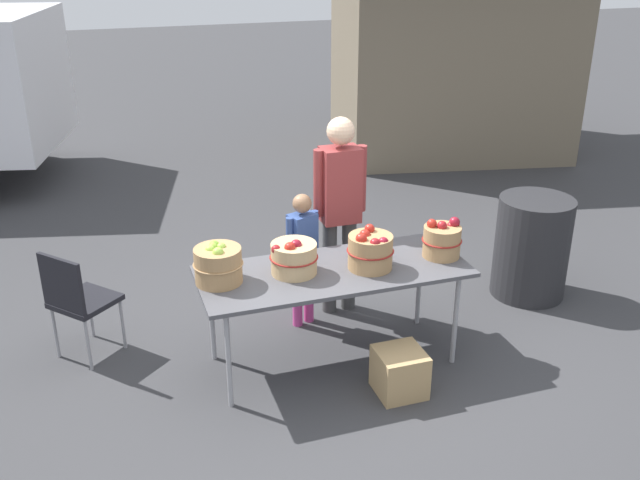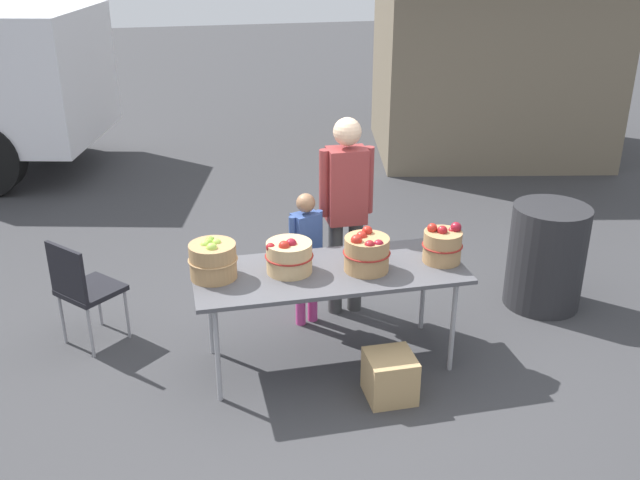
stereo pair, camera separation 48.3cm
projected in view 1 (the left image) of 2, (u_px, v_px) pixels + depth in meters
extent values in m
plane|color=#38383A|center=(333.00, 360.00, 5.30)|extent=(40.00, 40.00, 0.00)
cube|color=#4C4C51|center=(334.00, 271.00, 5.00)|extent=(1.90, 0.76, 0.03)
cylinder|color=#99999E|center=(229.00, 360.00, 4.65)|extent=(0.04, 0.04, 0.72)
cylinder|color=#99999E|center=(455.00, 319.00, 5.13)|extent=(0.04, 0.04, 0.72)
cylinder|color=#99999E|center=(212.00, 316.00, 5.17)|extent=(0.04, 0.04, 0.72)
cylinder|color=#99999E|center=(419.00, 283.00, 5.65)|extent=(0.04, 0.04, 0.72)
cylinder|color=#A87F51|center=(218.00, 265.00, 4.77)|extent=(0.32, 0.32, 0.25)
torus|color=#A87F51|center=(218.00, 264.00, 4.76)|extent=(0.34, 0.34, 0.01)
sphere|color=#9EC647|center=(221.00, 247.00, 4.75)|extent=(0.07, 0.07, 0.07)
sphere|color=#9EC647|center=(210.00, 250.00, 4.72)|extent=(0.07, 0.07, 0.07)
sphere|color=#8CB738|center=(213.00, 248.00, 4.75)|extent=(0.07, 0.07, 0.07)
sphere|color=#9EC647|center=(218.00, 253.00, 4.66)|extent=(0.08, 0.08, 0.08)
sphere|color=#7AA833|center=(214.00, 246.00, 4.77)|extent=(0.07, 0.07, 0.07)
cylinder|color=tan|center=(294.00, 258.00, 4.90)|extent=(0.32, 0.32, 0.22)
torus|color=maroon|center=(294.00, 257.00, 4.90)|extent=(0.34, 0.34, 0.01)
sphere|color=maroon|center=(276.00, 249.00, 4.81)|extent=(0.06, 0.06, 0.06)
sphere|color=#B22319|center=(290.00, 248.00, 4.81)|extent=(0.06, 0.06, 0.06)
sphere|color=maroon|center=(296.00, 245.00, 4.84)|extent=(0.08, 0.08, 0.08)
sphere|color=#B22319|center=(290.00, 248.00, 4.79)|extent=(0.08, 0.08, 0.08)
cylinder|color=#A87F51|center=(370.00, 252.00, 4.97)|extent=(0.31, 0.31, 0.24)
torus|color=maroon|center=(370.00, 250.00, 4.97)|extent=(0.33, 0.33, 0.01)
sphere|color=#B22319|center=(370.00, 229.00, 5.00)|extent=(0.07, 0.07, 0.07)
sphere|color=#B22319|center=(365.00, 235.00, 4.95)|extent=(0.08, 0.08, 0.08)
sphere|color=maroon|center=(375.00, 243.00, 4.83)|extent=(0.07, 0.07, 0.07)
sphere|color=#B22319|center=(361.00, 239.00, 4.86)|extent=(0.08, 0.08, 0.08)
sphere|color=maroon|center=(383.00, 242.00, 4.86)|extent=(0.07, 0.07, 0.07)
cylinder|color=#A87F51|center=(442.00, 242.00, 5.15)|extent=(0.27, 0.27, 0.23)
torus|color=maroon|center=(442.00, 240.00, 5.15)|extent=(0.29, 0.29, 0.01)
sphere|color=maroon|center=(451.00, 226.00, 5.15)|extent=(0.07, 0.07, 0.07)
sphere|color=maroon|center=(442.00, 226.00, 5.09)|extent=(0.07, 0.07, 0.07)
sphere|color=maroon|center=(455.00, 222.00, 5.13)|extent=(0.08, 0.08, 0.08)
sphere|color=#B22319|center=(432.00, 224.00, 5.11)|extent=(0.07, 0.07, 0.07)
cylinder|color=#3F3F3F|center=(349.00, 264.00, 5.87)|extent=(0.12, 0.12, 0.80)
cylinder|color=#3F3F3F|center=(330.00, 267.00, 5.82)|extent=(0.12, 0.12, 0.80)
cube|color=maroon|center=(340.00, 185.00, 5.57)|extent=(0.30, 0.22, 0.60)
sphere|color=beige|center=(341.00, 131.00, 5.39)|extent=(0.22, 0.22, 0.22)
cylinder|color=maroon|center=(361.00, 179.00, 5.60)|extent=(0.08, 0.08, 0.53)
cylinder|color=maroon|center=(319.00, 183.00, 5.50)|extent=(0.08, 0.08, 0.53)
cylinder|color=#CC3F8C|center=(309.00, 291.00, 5.72)|extent=(0.08, 0.08, 0.54)
cylinder|color=#CC3F8C|center=(297.00, 295.00, 5.66)|extent=(0.08, 0.08, 0.54)
cube|color=#334C8C|center=(302.00, 239.00, 5.50)|extent=(0.24, 0.20, 0.41)
sphere|color=#936B4C|center=(302.00, 203.00, 5.38)|extent=(0.15, 0.15, 0.15)
cylinder|color=#334C8C|center=(315.00, 232.00, 5.56)|extent=(0.06, 0.06, 0.36)
cylinder|color=#334C8C|center=(290.00, 240.00, 5.42)|extent=(0.06, 0.06, 0.36)
cube|color=black|center=(42.00, 53.00, 8.51)|extent=(0.46, 1.72, 0.80)
cube|color=#726651|center=(449.00, 56.00, 9.97)|extent=(3.42, 2.95, 2.60)
cube|color=white|center=(512.00, 53.00, 8.93)|extent=(1.38, 0.32, 0.90)
cube|color=black|center=(85.00, 301.00, 5.21)|extent=(0.56, 0.56, 0.04)
cube|color=black|center=(62.00, 284.00, 4.98)|extent=(0.29, 0.32, 0.40)
cylinder|color=gray|center=(123.00, 324.00, 5.36)|extent=(0.02, 0.02, 0.42)
cylinder|color=gray|center=(90.00, 313.00, 5.52)|extent=(0.02, 0.02, 0.42)
cylinder|color=gray|center=(88.00, 345.00, 5.09)|extent=(0.02, 0.02, 0.42)
cylinder|color=gray|center=(56.00, 332.00, 5.25)|extent=(0.02, 0.02, 0.42)
cylinder|color=#262628|center=(532.00, 247.00, 6.09)|extent=(0.63, 0.63, 0.88)
cube|color=tan|center=(400.00, 372.00, 4.87)|extent=(0.32, 0.32, 0.32)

